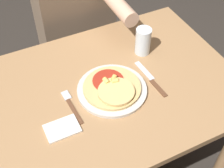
% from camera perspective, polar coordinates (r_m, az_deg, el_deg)
% --- Properties ---
extents(dining_table, '(1.13, 0.75, 0.75)m').
position_cam_1_polar(dining_table, '(1.33, -2.08, -4.63)').
color(dining_table, '#9E754C').
rests_on(dining_table, ground_plane).
extents(plate, '(0.28, 0.28, 0.01)m').
position_cam_1_polar(plate, '(1.23, -0.00, -1.05)').
color(plate, beige).
rests_on(plate, dining_table).
extents(pizza, '(0.23, 0.23, 0.04)m').
position_cam_1_polar(pizza, '(1.21, 0.13, -0.68)').
color(pizza, tan).
rests_on(pizza, plate).
extents(fork, '(0.03, 0.18, 0.00)m').
position_cam_1_polar(fork, '(1.19, -7.50, -3.76)').
color(fork, brown).
rests_on(fork, dining_table).
extents(knife, '(0.03, 0.22, 0.00)m').
position_cam_1_polar(knife, '(1.28, 7.17, 0.91)').
color(knife, brown).
rests_on(knife, dining_table).
extents(drinking_glass, '(0.07, 0.07, 0.12)m').
position_cam_1_polar(drinking_glass, '(1.36, 5.71, 7.82)').
color(drinking_glass, silver).
rests_on(drinking_glass, dining_table).
extents(napkin, '(0.12, 0.08, 0.01)m').
position_cam_1_polar(napkin, '(1.13, -9.11, -8.04)').
color(napkin, silver).
rests_on(napkin, dining_table).
extents(person_diner, '(0.39, 0.52, 1.20)m').
position_cam_1_polar(person_diner, '(1.71, -6.72, 12.17)').
color(person_diner, '#2D2D38').
rests_on(person_diner, ground_plane).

